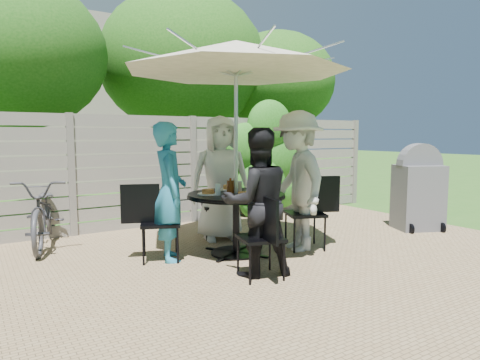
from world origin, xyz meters
TOP-DOWN VIEW (x-y plane):
  - backyard_envelope at (0.09, 10.29)m, footprint 60.00×60.00m
  - patio_table at (-0.46, 0.84)m, footprint 1.50×1.50m
  - umbrella at (-0.46, 0.84)m, footprint 3.41×3.41m
  - chair_back at (-0.19, 1.77)m, footprint 0.61×0.75m
  - person_back at (-0.23, 1.64)m, footprint 1.01×0.80m
  - chair_left at (-1.39, 1.12)m, footprint 0.72×0.59m
  - person_left at (-1.26, 1.08)m, footprint 0.56×0.70m
  - chair_front at (-0.73, -0.08)m, footprint 0.52×0.69m
  - person_front at (-0.70, 0.05)m, footprint 0.92×0.80m
  - chair_right at (0.46, 0.57)m, footprint 0.75×0.62m
  - person_right at (0.33, 0.61)m, footprint 0.99×1.33m
  - plate_back at (-0.36, 1.19)m, footprint 0.26×0.26m
  - plate_left at (-0.81, 0.95)m, footprint 0.26×0.26m
  - plate_front at (-0.56, 0.50)m, footprint 0.26×0.26m
  - plate_right at (-0.12, 0.74)m, footprint 0.26×0.26m
  - glass_left at (-0.74, 0.82)m, footprint 0.07×0.07m
  - glass_front at (-0.44, 0.57)m, footprint 0.07×0.07m
  - glass_right at (-0.18, 0.87)m, footprint 0.07×0.07m
  - syrup_jug at (-0.51, 0.91)m, footprint 0.09×0.09m
  - coffee_cup at (-0.31, 1.03)m, footprint 0.08×0.08m
  - bicycle at (-2.43, 2.60)m, footprint 1.10×1.92m
  - bbq_grill at (2.75, 0.50)m, footprint 0.84×0.76m

SIDE VIEW (x-z plane):
  - chair_front at x=-0.73m, z-range -0.18..0.72m
  - chair_left at x=-1.39m, z-range -0.19..0.76m
  - chair_right at x=0.46m, z-range -0.20..0.79m
  - chair_back at x=-0.19m, z-range -0.20..0.79m
  - bicycle at x=-2.43m, z-range 0.00..0.95m
  - patio_table at x=-0.46m, z-range 0.16..0.95m
  - bbq_grill at x=2.75m, z-range -0.06..1.33m
  - person_front at x=-0.70m, z-range 0.00..1.60m
  - plate_back at x=-0.36m, z-range 0.79..0.85m
  - plate_left at x=-0.81m, z-range 0.79..0.85m
  - plate_front at x=-0.56m, z-range 0.79..0.85m
  - plate_right at x=-0.12m, z-range 0.79..0.85m
  - person_left at x=-1.26m, z-range 0.00..1.68m
  - coffee_cup at x=-0.31m, z-range 0.79..0.91m
  - glass_left at x=-0.74m, z-range 0.79..0.93m
  - glass_front at x=-0.44m, z-range 0.79..0.93m
  - glass_right at x=-0.18m, z-range 0.79..0.93m
  - syrup_jug at x=-0.51m, z-range 0.79..0.95m
  - person_back at x=-0.23m, z-range 0.00..1.80m
  - person_right at x=0.33m, z-range 0.00..1.84m
  - umbrella at x=-0.46m, z-range 1.14..3.80m
  - backyard_envelope at x=0.09m, z-range 0.11..5.11m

